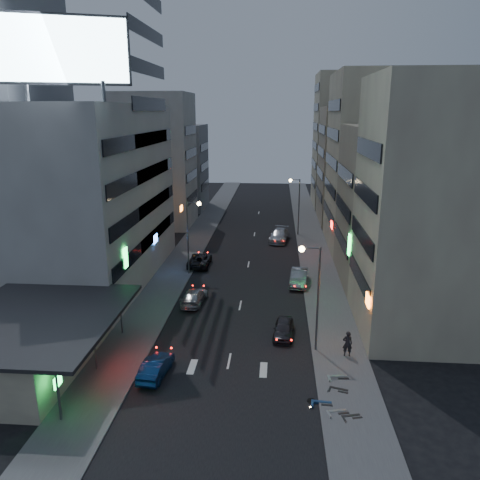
# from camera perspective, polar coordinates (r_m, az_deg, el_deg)

# --- Properties ---
(ground) EXTENTS (180.00, 180.00, 0.00)m
(ground) POSITION_cam_1_polar(r_m,az_deg,el_deg) (31.28, -2.13, -18.17)
(ground) COLOR black
(ground) RESTS_ON ground
(sidewalk_left) EXTENTS (4.00, 120.00, 0.12)m
(sidewalk_left) POSITION_cam_1_polar(r_m,az_deg,el_deg) (59.52, -6.43, -1.51)
(sidewalk_left) COLOR #4C4C4F
(sidewalk_left) RESTS_ON ground
(sidewalk_right) EXTENTS (4.00, 120.00, 0.12)m
(sidewalk_right) POSITION_cam_1_polar(r_m,az_deg,el_deg) (58.66, 9.11, -1.87)
(sidewalk_right) COLOR #4C4C4F
(sidewalk_right) RESTS_ON ground
(food_court) EXTENTS (11.00, 13.00, 3.88)m
(food_court) POSITION_cam_1_polar(r_m,az_deg,el_deg) (36.10, -24.70, -11.21)
(food_court) COLOR beige
(food_court) RESTS_ON ground
(white_building) EXTENTS (14.00, 24.00, 18.00)m
(white_building) POSITION_cam_1_polar(r_m,az_deg,el_deg) (50.79, -18.96, 5.18)
(white_building) COLOR #B4B3AF
(white_building) RESTS_ON ground
(grey_tower) EXTENTS (10.00, 14.00, 34.00)m
(grey_tower) POSITION_cam_1_polar(r_m,az_deg,el_deg) (56.92, -27.05, 13.50)
(grey_tower) COLOR slate
(grey_tower) RESTS_ON ground
(shophouse_near) EXTENTS (10.00, 11.00, 20.00)m
(shophouse_near) POSITION_cam_1_polar(r_m,az_deg,el_deg) (38.92, 22.22, 3.46)
(shophouse_near) COLOR beige
(shophouse_near) RESTS_ON ground
(shophouse_mid) EXTENTS (11.00, 12.00, 16.00)m
(shophouse_mid) POSITION_cam_1_polar(r_m,az_deg,el_deg) (50.28, 18.74, 3.94)
(shophouse_mid) COLOR gray
(shophouse_mid) RESTS_ON ground
(shophouse_far) EXTENTS (10.00, 14.00, 22.00)m
(shophouse_far) POSITION_cam_1_polar(r_m,az_deg,el_deg) (62.31, 15.71, 9.06)
(shophouse_far) COLOR beige
(shophouse_far) RESTS_ON ground
(far_left_a) EXTENTS (11.00, 10.00, 20.00)m
(far_left_a) POSITION_cam_1_polar(r_m,az_deg,el_deg) (73.65, -10.25, 9.50)
(far_left_a) COLOR #B4B3AF
(far_left_a) RESTS_ON ground
(far_left_b) EXTENTS (12.00, 10.00, 15.00)m
(far_left_b) POSITION_cam_1_polar(r_m,az_deg,el_deg) (86.59, -8.32, 8.77)
(far_left_b) COLOR slate
(far_left_b) RESTS_ON ground
(far_right_a) EXTENTS (11.00, 12.00, 18.00)m
(far_right_a) POSITION_cam_1_polar(r_m,az_deg,el_deg) (77.30, 13.92, 8.82)
(far_right_a) COLOR gray
(far_right_a) RESTS_ON ground
(far_right_b) EXTENTS (12.00, 12.00, 24.00)m
(far_right_b) POSITION_cam_1_polar(r_m,az_deg,el_deg) (90.92, 12.98, 11.70)
(far_right_b) COLOR beige
(far_right_b) RESTS_ON ground
(billboard) EXTENTS (9.52, 3.75, 6.20)m
(billboard) POSITION_cam_1_polar(r_m,az_deg,el_deg) (39.56, -20.99, 20.80)
(billboard) COLOR #595B60
(billboard) RESTS_ON white_building
(street_lamp_right_near) EXTENTS (1.60, 0.44, 8.02)m
(street_lamp_right_near) POSITION_cam_1_polar(r_m,az_deg,el_deg) (34.13, 8.91, -5.25)
(street_lamp_right_near) COLOR #595B60
(street_lamp_right_near) RESTS_ON sidewalk_right
(street_lamp_left) EXTENTS (1.60, 0.44, 8.02)m
(street_lamp_left) POSITION_cam_1_polar(r_m,az_deg,el_deg) (50.16, -5.97, 1.57)
(street_lamp_left) COLOR #595B60
(street_lamp_left) RESTS_ON sidewalk_left
(street_lamp_right_far) EXTENTS (1.60, 0.44, 8.02)m
(street_lamp_right_far) POSITION_cam_1_polar(r_m,az_deg,el_deg) (66.99, 6.89, 5.05)
(street_lamp_right_far) COLOR #595B60
(street_lamp_right_far) RESTS_ON sidewalk_right
(parked_car_right_near) EXTENTS (1.87, 3.93, 1.30)m
(parked_car_right_near) POSITION_cam_1_polar(r_m,az_deg,el_deg) (37.91, 5.34, -10.71)
(parked_car_right_near) COLOR #2C2B31
(parked_car_right_near) RESTS_ON ground
(parked_car_right_mid) EXTENTS (2.15, 4.91, 1.57)m
(parked_car_right_mid) POSITION_cam_1_polar(r_m,az_deg,el_deg) (48.70, 7.19, -4.53)
(parked_car_right_mid) COLOR #929599
(parked_car_right_mid) RESTS_ON ground
(parked_car_left) EXTENTS (2.37, 5.12, 1.42)m
(parked_car_left) POSITION_cam_1_polar(r_m,az_deg,el_deg) (54.34, -4.93, -2.41)
(parked_car_left) COLOR black
(parked_car_left) RESTS_ON ground
(parked_car_right_far) EXTENTS (3.07, 5.95, 1.65)m
(parked_car_right_far) POSITION_cam_1_polar(r_m,az_deg,el_deg) (64.49, 4.81, 0.57)
(parked_car_right_far) COLOR #97999F
(parked_car_right_far) RESTS_ON ground
(road_car_blue) EXTENTS (1.77, 4.11, 1.32)m
(road_car_blue) POSITION_cam_1_polar(r_m,az_deg,el_deg) (33.16, -10.22, -14.97)
(road_car_blue) COLOR navy
(road_car_blue) RESTS_ON ground
(road_car_silver) EXTENTS (2.16, 4.71, 1.34)m
(road_car_silver) POSITION_cam_1_polar(r_m,az_deg,el_deg) (43.99, -5.62, -6.87)
(road_car_silver) COLOR #AEB2B6
(road_car_silver) RESTS_ON ground
(person) EXTENTS (0.72, 0.48, 1.93)m
(person) POSITION_cam_1_polar(r_m,az_deg,el_deg) (35.48, 12.97, -12.21)
(person) COLOR black
(person) RESTS_ON sidewalk_right
(scooter_black_a) EXTENTS (0.98, 1.79, 1.04)m
(scooter_black_a) POSITION_cam_1_polar(r_m,az_deg,el_deg) (29.92, 14.41, -18.97)
(scooter_black_a) COLOR black
(scooter_black_a) RESTS_ON sidewalk_right
(scooter_silver_a) EXTENTS (1.03, 1.94, 1.13)m
(scooter_silver_a) POSITION_cam_1_polar(r_m,az_deg,el_deg) (30.10, 12.87, -18.53)
(scooter_silver_a) COLOR #9FA3A7
(scooter_silver_a) RESTS_ON sidewalk_right
(scooter_blue) EXTENTS (0.77, 1.91, 1.14)m
(scooter_blue) POSITION_cam_1_polar(r_m,az_deg,el_deg) (30.53, 11.21, -17.88)
(scooter_blue) COLOR navy
(scooter_blue) RESTS_ON sidewalk_right
(scooter_black_b) EXTENTS (1.11, 1.89, 1.10)m
(scooter_black_b) POSITION_cam_1_polar(r_m,az_deg,el_deg) (31.83, 13.19, -16.54)
(scooter_black_b) COLOR black
(scooter_black_b) RESTS_ON sidewalk_right
(scooter_silver_b) EXTENTS (0.85, 2.04, 1.21)m
(scooter_silver_b) POSITION_cam_1_polar(r_m,az_deg,el_deg) (33.31, 12.96, -14.86)
(scooter_silver_b) COLOR #AAACB2
(scooter_silver_b) RESTS_ON sidewalk_right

